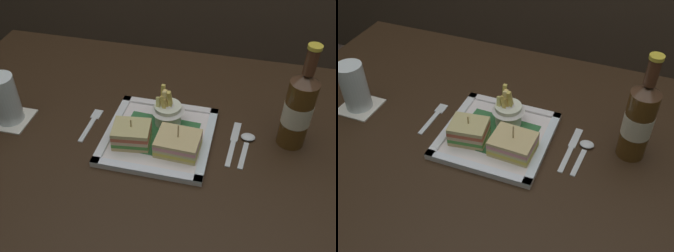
# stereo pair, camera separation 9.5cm
# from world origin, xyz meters

# --- Properties ---
(dining_table) EXTENTS (1.38, 0.83, 0.73)m
(dining_table) POSITION_xyz_m (0.00, 0.00, 0.63)
(dining_table) COLOR black
(dining_table) RESTS_ON ground_plane
(square_plate) EXTENTS (0.26, 0.26, 0.02)m
(square_plate) POSITION_xyz_m (-0.04, -0.01, 0.73)
(square_plate) COLOR white
(square_plate) RESTS_ON dining_table
(sandwich_half_left) EXTENTS (0.10, 0.08, 0.07)m
(sandwich_half_left) POSITION_xyz_m (-0.10, -0.05, 0.76)
(sandwich_half_left) COLOR tan
(sandwich_half_left) RESTS_ON square_plate
(sandwich_half_right) EXTENTS (0.10, 0.09, 0.08)m
(sandwich_half_right) POSITION_xyz_m (0.01, -0.05, 0.76)
(sandwich_half_right) COLOR #DAC17A
(sandwich_half_right) RESTS_ON square_plate
(fries_cup) EXTENTS (0.08, 0.08, 0.11)m
(fries_cup) POSITION_xyz_m (-0.03, 0.04, 0.78)
(fries_cup) COLOR silver
(fries_cup) RESTS_ON square_plate
(beer_bottle) EXTENTS (0.07, 0.07, 0.27)m
(beer_bottle) POSITION_xyz_m (0.27, 0.05, 0.83)
(beer_bottle) COLOR #533212
(beer_bottle) RESTS_ON dining_table
(drink_coaster) EXTENTS (0.10, 0.10, 0.00)m
(drink_coaster) POSITION_xyz_m (-0.44, -0.03, 0.73)
(drink_coaster) COLOR silver
(drink_coaster) RESTS_ON dining_table
(water_glass) EXTENTS (0.07, 0.07, 0.13)m
(water_glass) POSITION_xyz_m (-0.44, -0.03, 0.78)
(water_glass) COLOR silver
(water_glass) RESTS_ON dining_table
(fork) EXTENTS (0.02, 0.13, 0.00)m
(fork) POSITION_xyz_m (-0.23, 0.00, 0.73)
(fork) COLOR silver
(fork) RESTS_ON dining_table
(knife) EXTENTS (0.02, 0.16, 0.00)m
(knife) POSITION_xyz_m (0.14, 0.02, 0.73)
(knife) COLOR silver
(knife) RESTS_ON dining_table
(spoon) EXTENTS (0.04, 0.12, 0.01)m
(spoon) POSITION_xyz_m (0.17, 0.02, 0.73)
(spoon) COLOR silver
(spoon) RESTS_ON dining_table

